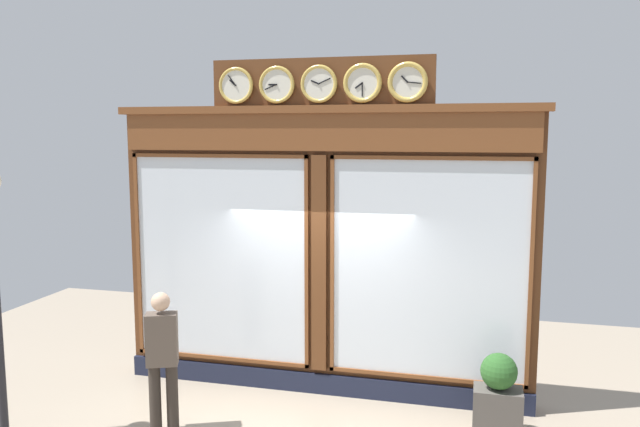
% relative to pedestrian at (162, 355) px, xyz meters
% --- Properties ---
extents(shop_facade, '(5.70, 0.42, 4.48)m').
position_rel_pedestrian_xyz_m(shop_facade, '(-1.53, -1.64, 1.06)').
color(shop_facade, '#5B3319').
rests_on(shop_facade, ground_plane).
extents(pedestrian, '(0.42, 0.34, 1.69)m').
position_rel_pedestrian_xyz_m(pedestrian, '(0.00, 0.00, 0.00)').
color(pedestrian, '#312A24').
rests_on(pedestrian, ground_plane).
extents(planter_box, '(0.56, 0.36, 0.57)m').
position_rel_pedestrian_xyz_m(planter_box, '(-3.84, -0.85, -0.64)').
color(planter_box, '#4C4742').
rests_on(planter_box, ground_plane).
extents(planter_shrub, '(0.42, 0.42, 0.42)m').
position_rel_pedestrian_xyz_m(planter_shrub, '(-3.84, -0.85, -0.14)').
color(planter_shrub, '#285623').
rests_on(planter_shrub, planter_box).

